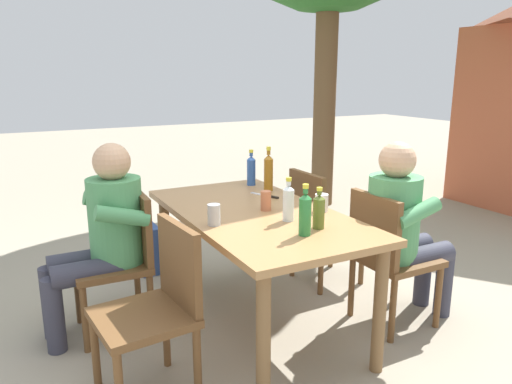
{
  "coord_description": "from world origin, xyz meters",
  "views": [
    {
      "loc": [
        2.5,
        -1.32,
        1.58
      ],
      "look_at": [
        0.0,
        0.0,
        0.88
      ],
      "focal_mm": 34.08,
      "sensor_mm": 36.0,
      "label": 1
    }
  ],
  "objects": [
    {
      "name": "person_in_white_shirt",
      "position": [
        0.37,
        0.84,
        0.66
      ],
      "size": [
        0.47,
        0.61,
        1.18
      ],
      "color": "#4C935B",
      "rests_on": "ground_plane"
    },
    {
      "name": "cup_white",
      "position": [
        0.18,
        0.35,
        0.81
      ],
      "size": [
        0.08,
        0.08,
        0.11
      ],
      "primitive_type": "cylinder",
      "color": "white",
      "rests_on": "dining_table"
    },
    {
      "name": "bottle_blue",
      "position": [
        -0.64,
        0.3,
        0.87
      ],
      "size": [
        0.06,
        0.06,
        0.27
      ],
      "color": "#2D56A3",
      "rests_on": "dining_table"
    },
    {
      "name": "table_knife",
      "position": [
        -0.29,
        0.23,
        0.76
      ],
      "size": [
        0.23,
        0.1,
        0.01
      ],
      "color": "silver",
      "rests_on": "dining_table"
    },
    {
      "name": "dining_table",
      "position": [
        0.0,
        0.0,
        0.66
      ],
      "size": [
        1.63,
        0.86,
        0.76
      ],
      "color": "#A37547",
      "rests_on": "ground_plane"
    },
    {
      "name": "bottle_clear",
      "position": [
        0.25,
        0.07,
        0.87
      ],
      "size": [
        0.06,
        0.06,
        0.25
      ],
      "color": "white",
      "rests_on": "dining_table"
    },
    {
      "name": "cup_terracotta",
      "position": [
        0.01,
        0.06,
        0.82
      ],
      "size": [
        0.06,
        0.06,
        0.12
      ],
      "primitive_type": "cylinder",
      "color": "#BC6B47",
      "rests_on": "dining_table"
    },
    {
      "name": "chair_far_right",
      "position": [
        0.37,
        0.73,
        0.49
      ],
      "size": [
        0.44,
        0.44,
        0.87
      ],
      "color": "brown",
      "rests_on": "ground_plane"
    },
    {
      "name": "chair_far_left",
      "position": [
        -0.37,
        0.73,
        0.49
      ],
      "size": [
        0.45,
        0.45,
        0.87
      ],
      "color": "brown",
      "rests_on": "ground_plane"
    },
    {
      "name": "chair_near_right",
      "position": [
        0.36,
        -0.73,
        0.49
      ],
      "size": [
        0.48,
        0.48,
        0.87
      ],
      "color": "brown",
      "rests_on": "ground_plane"
    },
    {
      "name": "cup_steel",
      "position": [
        0.14,
        -0.33,
        0.82
      ],
      "size": [
        0.07,
        0.07,
        0.12
      ],
      "primitive_type": "cylinder",
      "color": "#B2B7BC",
      "rests_on": "dining_table"
    },
    {
      "name": "backpack_by_near_side",
      "position": [
        -1.21,
        -0.38,
        0.18
      ],
      "size": [
        0.32,
        0.22,
        0.38
      ],
      "color": "#2D4784",
      "rests_on": "ground_plane"
    },
    {
      "name": "chair_near_left",
      "position": [
        -0.36,
        -0.73,
        0.49
      ],
      "size": [
        0.46,
        0.46,
        0.87
      ],
      "color": "brown",
      "rests_on": "ground_plane"
    },
    {
      "name": "bottle_amber",
      "position": [
        -0.43,
        0.33,
        0.89
      ],
      "size": [
        0.06,
        0.06,
        0.31
      ],
      "color": "#996019",
      "rests_on": "dining_table"
    },
    {
      "name": "bottle_green",
      "position": [
        0.51,
        0.01,
        0.88
      ],
      "size": [
        0.06,
        0.06,
        0.27
      ],
      "color": "#287A38",
      "rests_on": "dining_table"
    },
    {
      "name": "ground_plane",
      "position": [
        0.0,
        0.0,
        0.0
      ],
      "size": [
        24.0,
        24.0,
        0.0
      ],
      "primitive_type": "plane",
      "color": "gray"
    },
    {
      "name": "bottle_olive",
      "position": [
        0.45,
        0.14,
        0.86
      ],
      "size": [
        0.06,
        0.06,
        0.23
      ],
      "color": "#566623",
      "rests_on": "dining_table"
    },
    {
      "name": "person_in_plaid_shirt",
      "position": [
        -0.37,
        -0.84,
        0.66
      ],
      "size": [
        0.47,
        0.61,
        1.18
      ],
      "color": "#4C935B",
      "rests_on": "ground_plane"
    }
  ]
}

